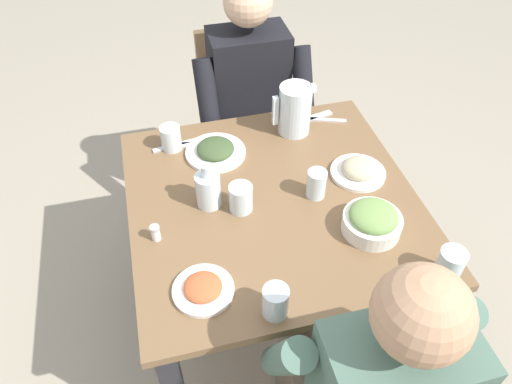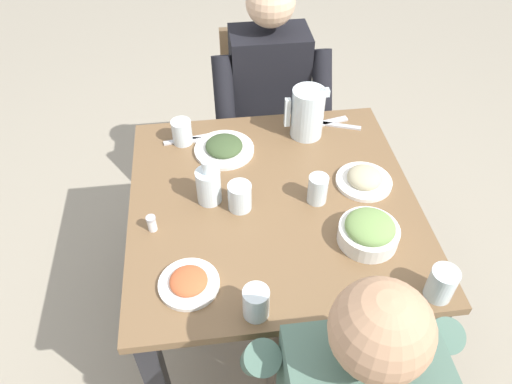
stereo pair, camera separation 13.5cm
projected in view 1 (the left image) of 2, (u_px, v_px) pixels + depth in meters
The scene contains 21 objects.
ground_plane at pixel (269, 315), 2.09m from camera, with size 8.00×8.00×0.00m, color #9E937F.
dining_table at pixel (272, 222), 1.67m from camera, with size 0.93×0.93×0.71m.
chair_near at pixel (244, 112), 2.31m from camera, with size 0.40×0.40×0.87m.
diner_near at pixel (254, 111), 2.06m from camera, with size 0.48×0.53×1.17m.
diner_far at pixel (364, 374), 1.24m from camera, with size 0.48×0.53×1.17m.
water_pitcher at pixel (295, 110), 1.78m from camera, with size 0.16×0.12×0.19m.
salad_bowl at pixel (372, 221), 1.46m from camera, with size 0.18×0.18×0.09m.
plate_dolmas at pixel (216, 150), 1.74m from camera, with size 0.22×0.22×0.05m.
plate_rice_curry at pixel (203, 289), 1.32m from camera, with size 0.17×0.17×0.04m.
plate_beans at pixel (358, 170), 1.66m from camera, with size 0.19×0.19×0.06m.
water_glass_near_right at pixel (275, 302), 1.25m from camera, with size 0.07×0.07×0.10m, color silver.
water_glass_far_left at pixel (171, 138), 1.74m from camera, with size 0.07×0.07×0.09m, color silver.
water_glass_center at pixel (316, 184), 1.56m from camera, with size 0.06×0.06×0.10m, color silver.
water_glass_far_right at pixel (450, 265), 1.34m from camera, with size 0.07×0.07×0.10m, color silver.
water_glass_near_left at pixel (241, 198), 1.52m from camera, with size 0.08×0.08×0.09m, color silver.
oil_carafe at pixel (208, 191), 1.53m from camera, with size 0.08×0.08×0.16m.
salt_shaker at pixel (156, 233), 1.45m from camera, with size 0.03×0.03×0.05m.
fork_near at pixel (202, 145), 1.78m from camera, with size 0.17×0.03×0.01m, color silver.
knife_near at pixel (178, 145), 1.78m from camera, with size 0.18×0.02×0.01m, color silver.
fork_far at pixel (312, 118), 1.90m from camera, with size 0.17×0.03×0.01m, color silver.
knife_far at pixel (322, 120), 1.89m from camera, with size 0.18×0.02×0.01m, color silver.
Camera 1 is at (0.33, 1.06, 1.85)m, focal length 34.04 mm.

